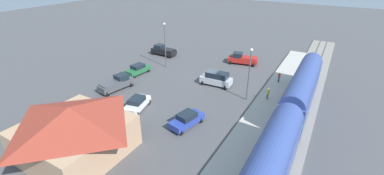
{
  "coord_description": "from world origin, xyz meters",
  "views": [
    {
      "loc": [
        -16.48,
        34.28,
        17.7
      ],
      "look_at": [
        0.46,
        4.81,
        1.0
      ],
      "focal_mm": 24.02,
      "sensor_mm": 36.0,
      "label": 1
    }
  ],
  "objects_px": {
    "pedestrian_waiting_far": "(279,77)",
    "light_pole_near_platform": "(250,68)",
    "pickup_black": "(163,50)",
    "light_pole_lot_center": "(165,40)",
    "pickup_charcoal": "(117,83)",
    "suv_silver": "(216,78)",
    "station_building": "(74,130)",
    "sedan_white": "(137,104)",
    "pedestrian_on_platform": "(268,93)",
    "sedan_blue": "(187,119)",
    "pickup_red": "(242,59)",
    "sedan_green": "(138,69)"
  },
  "relations": [
    {
      "from": "pedestrian_waiting_far",
      "to": "pickup_black",
      "type": "relative_size",
      "value": 0.31
    },
    {
      "from": "suv_silver",
      "to": "sedan_blue",
      "type": "bearing_deg",
      "value": 98.29
    },
    {
      "from": "suv_silver",
      "to": "light_pole_lot_center",
      "type": "relative_size",
      "value": 0.61
    },
    {
      "from": "light_pole_lot_center",
      "to": "pickup_red",
      "type": "bearing_deg",
      "value": -143.78
    },
    {
      "from": "pedestrian_on_platform",
      "to": "pickup_red",
      "type": "xyz_separation_m",
      "value": [
        8.11,
        -12.18,
        -0.25
      ]
    },
    {
      "from": "sedan_blue",
      "to": "light_pole_near_platform",
      "type": "distance_m",
      "value": 11.29
    },
    {
      "from": "sedan_green",
      "to": "station_building",
      "type": "bearing_deg",
      "value": 113.73
    },
    {
      "from": "suv_silver",
      "to": "pickup_black",
      "type": "relative_size",
      "value": 0.91
    },
    {
      "from": "pickup_charcoal",
      "to": "suv_silver",
      "type": "bearing_deg",
      "value": -144.55
    },
    {
      "from": "station_building",
      "to": "light_pole_near_platform",
      "type": "relative_size",
      "value": 1.32
    },
    {
      "from": "pickup_charcoal",
      "to": "suv_silver",
      "type": "distance_m",
      "value": 15.43
    },
    {
      "from": "pickup_black",
      "to": "light_pole_lot_center",
      "type": "distance_m",
      "value": 8.01
    },
    {
      "from": "pickup_charcoal",
      "to": "suv_silver",
      "type": "height_order",
      "value": "suv_silver"
    },
    {
      "from": "light_pole_near_platform",
      "to": "light_pole_lot_center",
      "type": "relative_size",
      "value": 0.92
    },
    {
      "from": "pedestrian_on_platform",
      "to": "light_pole_lot_center",
      "type": "xyz_separation_m",
      "value": [
        19.84,
        -3.59,
        3.85
      ]
    },
    {
      "from": "sedan_white",
      "to": "sedan_green",
      "type": "relative_size",
      "value": 1.02
    },
    {
      "from": "sedan_blue",
      "to": "light_pole_near_platform",
      "type": "height_order",
      "value": "light_pole_near_platform"
    },
    {
      "from": "pedestrian_waiting_far",
      "to": "light_pole_lot_center",
      "type": "relative_size",
      "value": 0.21
    },
    {
      "from": "sedan_white",
      "to": "pickup_black",
      "type": "relative_size",
      "value": 0.87
    },
    {
      "from": "pickup_red",
      "to": "suv_silver",
      "type": "xyz_separation_m",
      "value": [
        0.3,
        11.08,
        0.12
      ]
    },
    {
      "from": "pickup_black",
      "to": "light_pole_lot_center",
      "type": "height_order",
      "value": "light_pole_lot_center"
    },
    {
      "from": "pedestrian_on_platform",
      "to": "suv_silver",
      "type": "distance_m",
      "value": 8.48
    },
    {
      "from": "sedan_green",
      "to": "light_pole_lot_center",
      "type": "relative_size",
      "value": 0.57
    },
    {
      "from": "pickup_red",
      "to": "suv_silver",
      "type": "height_order",
      "value": "suv_silver"
    },
    {
      "from": "suv_silver",
      "to": "light_pole_lot_center",
      "type": "height_order",
      "value": "light_pole_lot_center"
    },
    {
      "from": "pedestrian_waiting_far",
      "to": "light_pole_near_platform",
      "type": "height_order",
      "value": "light_pole_near_platform"
    },
    {
      "from": "pedestrian_waiting_far",
      "to": "station_building",
      "type": "bearing_deg",
      "value": 62.84
    },
    {
      "from": "sedan_green",
      "to": "sedan_white",
      "type": "bearing_deg",
      "value": 129.99
    },
    {
      "from": "pickup_black",
      "to": "light_pole_near_platform",
      "type": "height_order",
      "value": "light_pole_near_platform"
    },
    {
      "from": "sedan_white",
      "to": "pickup_red",
      "type": "bearing_deg",
      "value": -105.01
    },
    {
      "from": "station_building",
      "to": "pedestrian_waiting_far",
      "type": "relative_size",
      "value": 5.86
    },
    {
      "from": "sedan_green",
      "to": "pickup_red",
      "type": "bearing_deg",
      "value": -135.7
    },
    {
      "from": "light_pole_near_platform",
      "to": "pickup_black",
      "type": "bearing_deg",
      "value": -24.79
    },
    {
      "from": "pickup_charcoal",
      "to": "light_pole_near_platform",
      "type": "bearing_deg",
      "value": -159.89
    },
    {
      "from": "pedestrian_waiting_far",
      "to": "light_pole_lot_center",
      "type": "distance_m",
      "value": 20.47
    },
    {
      "from": "pedestrian_on_platform",
      "to": "light_pole_lot_center",
      "type": "bearing_deg",
      "value": -10.25
    },
    {
      "from": "suv_silver",
      "to": "sedan_blue",
      "type": "xyz_separation_m",
      "value": [
        -1.75,
        12.03,
        -0.27
      ]
    },
    {
      "from": "pedestrian_on_platform",
      "to": "light_pole_near_platform",
      "type": "xyz_separation_m",
      "value": [
        2.62,
        1.12,
        3.51
      ]
    },
    {
      "from": "sedan_green",
      "to": "suv_silver",
      "type": "bearing_deg",
      "value": -169.11
    },
    {
      "from": "sedan_green",
      "to": "pickup_charcoal",
      "type": "bearing_deg",
      "value": 100.86
    },
    {
      "from": "sedan_white",
      "to": "pickup_black",
      "type": "distance_m",
      "value": 22.15
    },
    {
      "from": "sedan_white",
      "to": "light_pole_lot_center",
      "type": "height_order",
      "value": "light_pole_lot_center"
    },
    {
      "from": "pedestrian_on_platform",
      "to": "light_pole_lot_center",
      "type": "distance_m",
      "value": 20.53
    },
    {
      "from": "light_pole_near_platform",
      "to": "sedan_white",
      "type": "bearing_deg",
      "value": 40.01
    },
    {
      "from": "pickup_charcoal",
      "to": "pickup_black",
      "type": "bearing_deg",
      "value": -78.89
    },
    {
      "from": "station_building",
      "to": "light_pole_lot_center",
      "type": "xyz_separation_m",
      "value": [
        6.02,
        -24.13,
        2.33
      ]
    },
    {
      "from": "pickup_charcoal",
      "to": "suv_silver",
      "type": "relative_size",
      "value": 1.14
    },
    {
      "from": "pickup_charcoal",
      "to": "sedan_white",
      "type": "relative_size",
      "value": 1.18
    },
    {
      "from": "station_building",
      "to": "light_pole_lot_center",
      "type": "distance_m",
      "value": 24.98
    },
    {
      "from": "station_building",
      "to": "light_pole_near_platform",
      "type": "height_order",
      "value": "light_pole_near_platform"
    }
  ]
}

